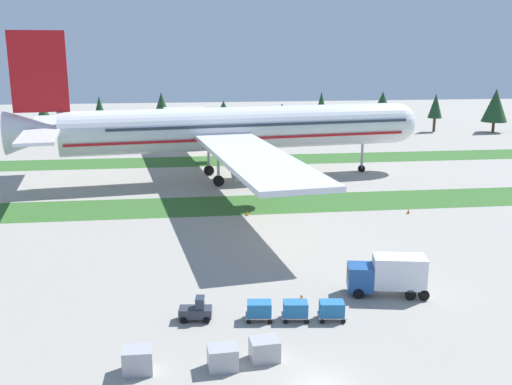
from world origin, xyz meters
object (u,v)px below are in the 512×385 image
at_px(cargo_dolly_lead, 259,309).
at_px(cargo_dolly_third, 332,309).
at_px(uld_container_2, 265,349).
at_px(taxiway_marker_1, 247,213).
at_px(baggage_tug, 196,311).
at_px(catering_truck, 388,274).
at_px(taxiway_marker_0, 408,211).
at_px(airliner, 227,128).
at_px(uld_container_0, 138,360).
at_px(ground_crew_marshaller, 302,304).
at_px(uld_container_1, 223,358).
at_px(cargo_dolly_second, 296,309).

bearing_deg(cargo_dolly_lead, cargo_dolly_third, -90.00).
relative_size(uld_container_2, taxiway_marker_1, 2.97).
height_order(baggage_tug, catering_truck, catering_truck).
relative_size(cargo_dolly_third, taxiway_marker_0, 3.97).
height_order(airliner, uld_container_0, airliner).
height_order(airliner, ground_crew_marshaller, airliner).
xyz_separation_m(ground_crew_marshaller, uld_container_0, (-12.64, -7.21, -0.09)).
bearing_deg(catering_truck, cargo_dolly_lead, 117.80).
distance_m(taxiway_marker_0, taxiway_marker_1, 21.20).
relative_size(taxiway_marker_0, taxiway_marker_1, 0.88).
xyz_separation_m(ground_crew_marshaller, uld_container_1, (-6.98, -7.50, -0.15)).
bearing_deg(catering_truck, uld_container_2, 139.41).
xyz_separation_m(baggage_tug, catering_truck, (16.88, 2.92, 1.14)).
bearing_deg(taxiway_marker_0, catering_truck, -115.06).
bearing_deg(airliner, cargo_dolly_second, -6.22).
height_order(ground_crew_marshaller, taxiway_marker_0, ground_crew_marshaller).
bearing_deg(uld_container_2, cargo_dolly_lead, 85.89).
bearing_deg(uld_container_1, taxiway_marker_1, 81.11).
relative_size(catering_truck, uld_container_2, 3.64).
height_order(airliner, cargo_dolly_third, airliner).
xyz_separation_m(cargo_dolly_lead, uld_container_0, (-9.09, -6.68, -0.07)).
xyz_separation_m(uld_container_1, taxiway_marker_0, (26.92, 35.28, -0.50)).
height_order(baggage_tug, cargo_dolly_lead, baggage_tug).
distance_m(baggage_tug, catering_truck, 17.17).
relative_size(cargo_dolly_lead, ground_crew_marshaller, 1.36).
bearing_deg(cargo_dolly_third, taxiway_marker_1, 13.16).
distance_m(uld_container_1, taxiway_marker_1, 37.39).
bearing_deg(baggage_tug, taxiway_marker_0, -38.96).
bearing_deg(uld_container_1, catering_truck, 34.37).
bearing_deg(uld_container_2, cargo_dolly_third, 41.38).
relative_size(catering_truck, ground_crew_marshaller, 4.18).
bearing_deg(cargo_dolly_second, airliner, 8.27).
relative_size(uld_container_1, taxiway_marker_1, 2.97).
relative_size(cargo_dolly_third, taxiway_marker_1, 3.50).
relative_size(baggage_tug, taxiway_marker_0, 4.60).
height_order(catering_truck, taxiway_marker_0, catering_truck).
relative_size(catering_truck, taxiway_marker_1, 10.78).
distance_m(cargo_dolly_lead, uld_container_1, 7.76).
relative_size(uld_container_0, uld_container_2, 1.00).
relative_size(uld_container_1, taxiway_marker_0, 3.36).
height_order(ground_crew_marshaller, uld_container_2, ground_crew_marshaller).
xyz_separation_m(uld_container_0, uld_container_2, (8.65, 0.53, -0.08)).
height_order(cargo_dolly_lead, catering_truck, catering_truck).
relative_size(cargo_dolly_third, uld_container_2, 1.18).
bearing_deg(taxiway_marker_1, cargo_dolly_second, -89.00).
height_order(baggage_tug, taxiway_marker_1, baggage_tug).
relative_size(uld_container_1, uld_container_2, 1.00).
xyz_separation_m(airliner, cargo_dolly_lead, (-1.56, -51.46, -7.53)).
relative_size(ground_crew_marshaller, taxiway_marker_0, 2.92).
bearing_deg(uld_container_1, airliner, 85.12).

